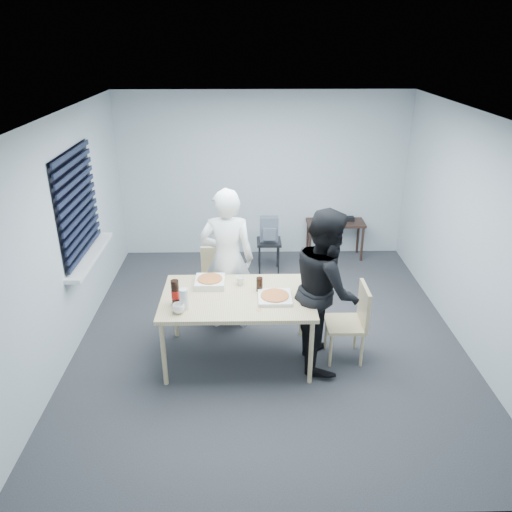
{
  "coord_description": "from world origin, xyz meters",
  "views": [
    {
      "loc": [
        -0.26,
        -5.15,
        3.36
      ],
      "look_at": [
        -0.16,
        0.1,
        1.0
      ],
      "focal_mm": 35.0,
      "sensor_mm": 36.0,
      "label": 1
    }
  ],
  "objects_px": {
    "backpack": "(269,230)",
    "mug_a": "(178,308)",
    "side_table": "(335,226)",
    "soda_bottle": "(175,293)",
    "mug_b": "(240,281)",
    "stool": "(269,247)",
    "chair_right": "(353,318)",
    "person_white": "(227,260)",
    "person_black": "(326,289)",
    "chair_far": "(218,277)",
    "dining_table": "(238,301)"
  },
  "relations": [
    {
      "from": "side_table",
      "to": "mug_a",
      "type": "height_order",
      "value": "mug_a"
    },
    {
      "from": "stool",
      "to": "person_white",
      "type": "bearing_deg",
      "value": -110.6
    },
    {
      "from": "dining_table",
      "to": "side_table",
      "type": "xyz_separation_m",
      "value": [
        1.52,
        2.75,
        -0.2
      ]
    },
    {
      "from": "stool",
      "to": "mug_b",
      "type": "distance_m",
      "value": 2.05
    },
    {
      "from": "mug_b",
      "to": "mug_a",
      "type": "bearing_deg",
      "value": -135.49
    },
    {
      "from": "chair_far",
      "to": "mug_a",
      "type": "xyz_separation_m",
      "value": [
        -0.31,
        -1.33,
        0.33
      ]
    },
    {
      "from": "dining_table",
      "to": "soda_bottle",
      "type": "distance_m",
      "value": 0.68
    },
    {
      "from": "person_black",
      "to": "dining_table",
      "type": "bearing_deg",
      "value": 87.85
    },
    {
      "from": "chair_right",
      "to": "soda_bottle",
      "type": "distance_m",
      "value": 1.94
    },
    {
      "from": "backpack",
      "to": "mug_b",
      "type": "xyz_separation_m",
      "value": [
        -0.41,
        -1.95,
        0.15
      ]
    },
    {
      "from": "backpack",
      "to": "mug_a",
      "type": "height_order",
      "value": "mug_a"
    },
    {
      "from": "person_white",
      "to": "person_black",
      "type": "xyz_separation_m",
      "value": [
        1.07,
        -0.76,
        0.0
      ]
    },
    {
      "from": "backpack",
      "to": "mug_a",
      "type": "relative_size",
      "value": 3.05
    },
    {
      "from": "person_black",
      "to": "mug_b",
      "type": "relative_size",
      "value": 17.7
    },
    {
      "from": "chair_right",
      "to": "stool",
      "type": "distance_m",
      "value": 2.39
    },
    {
      "from": "stool",
      "to": "backpack",
      "type": "relative_size",
      "value": 1.34
    },
    {
      "from": "backpack",
      "to": "stool",
      "type": "bearing_deg",
      "value": 78.35
    },
    {
      "from": "chair_right",
      "to": "mug_b",
      "type": "xyz_separation_m",
      "value": [
        -1.23,
        0.28,
        0.32
      ]
    },
    {
      "from": "chair_far",
      "to": "chair_right",
      "type": "height_order",
      "value": "same"
    },
    {
      "from": "mug_b",
      "to": "soda_bottle",
      "type": "distance_m",
      "value": 0.79
    },
    {
      "from": "side_table",
      "to": "mug_b",
      "type": "height_order",
      "value": "mug_b"
    },
    {
      "from": "dining_table",
      "to": "chair_far",
      "type": "distance_m",
      "value": 1.05
    },
    {
      "from": "dining_table",
      "to": "stool",
      "type": "relative_size",
      "value": 3.22
    },
    {
      "from": "chair_right",
      "to": "person_white",
      "type": "bearing_deg",
      "value": 152.17
    },
    {
      "from": "dining_table",
      "to": "person_black",
      "type": "xyz_separation_m",
      "value": [
        0.94,
        -0.04,
        0.15
      ]
    },
    {
      "from": "chair_right",
      "to": "backpack",
      "type": "height_order",
      "value": "chair_right"
    },
    {
      "from": "chair_right",
      "to": "side_table",
      "type": "xyz_separation_m",
      "value": [
        0.26,
        2.76,
        0.02
      ]
    },
    {
      "from": "stool",
      "to": "mug_b",
      "type": "xyz_separation_m",
      "value": [
        -0.41,
        -1.96,
        0.44
      ]
    },
    {
      "from": "chair_far",
      "to": "soda_bottle",
      "type": "xyz_separation_m",
      "value": [
        -0.36,
        -1.16,
        0.41
      ]
    },
    {
      "from": "side_table",
      "to": "soda_bottle",
      "type": "relative_size",
      "value": 3.33
    },
    {
      "from": "chair_right",
      "to": "person_white",
      "type": "height_order",
      "value": "person_white"
    },
    {
      "from": "chair_far",
      "to": "person_black",
      "type": "distance_m",
      "value": 1.63
    },
    {
      "from": "stool",
      "to": "soda_bottle",
      "type": "relative_size",
      "value": 1.84
    },
    {
      "from": "person_black",
      "to": "backpack",
      "type": "bearing_deg",
      "value": 12.55
    },
    {
      "from": "chair_far",
      "to": "backpack",
      "type": "relative_size",
      "value": 2.37
    },
    {
      "from": "stool",
      "to": "backpack",
      "type": "xyz_separation_m",
      "value": [
        0.0,
        -0.01,
        0.29
      ]
    },
    {
      "from": "mug_a",
      "to": "stool",
      "type": "bearing_deg",
      "value": 68.32
    },
    {
      "from": "side_table",
      "to": "soda_bottle",
      "type": "bearing_deg",
      "value": -126.43
    },
    {
      "from": "dining_table",
      "to": "chair_right",
      "type": "xyz_separation_m",
      "value": [
        1.26,
        -0.02,
        -0.22
      ]
    },
    {
      "from": "mug_b",
      "to": "chair_far",
      "type": "bearing_deg",
      "value": 112.29
    },
    {
      "from": "dining_table",
      "to": "mug_b",
      "type": "height_order",
      "value": "mug_b"
    },
    {
      "from": "chair_far",
      "to": "person_white",
      "type": "bearing_deg",
      "value": -62.82
    },
    {
      "from": "dining_table",
      "to": "mug_b",
      "type": "bearing_deg",
      "value": 84.38
    },
    {
      "from": "person_black",
      "to": "mug_a",
      "type": "xyz_separation_m",
      "value": [
        -1.52,
        -0.3,
        -0.05
      ]
    },
    {
      "from": "person_black",
      "to": "mug_a",
      "type": "height_order",
      "value": "person_black"
    },
    {
      "from": "mug_a",
      "to": "mug_b",
      "type": "relative_size",
      "value": 1.23
    },
    {
      "from": "dining_table",
      "to": "person_black",
      "type": "bearing_deg",
      "value": -2.15
    },
    {
      "from": "chair_far",
      "to": "backpack",
      "type": "height_order",
      "value": "chair_far"
    },
    {
      "from": "person_white",
      "to": "backpack",
      "type": "xyz_separation_m",
      "value": [
        0.57,
        1.5,
        -0.2
      ]
    },
    {
      "from": "chair_right",
      "to": "backpack",
      "type": "bearing_deg",
      "value": 110.33
    }
  ]
}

